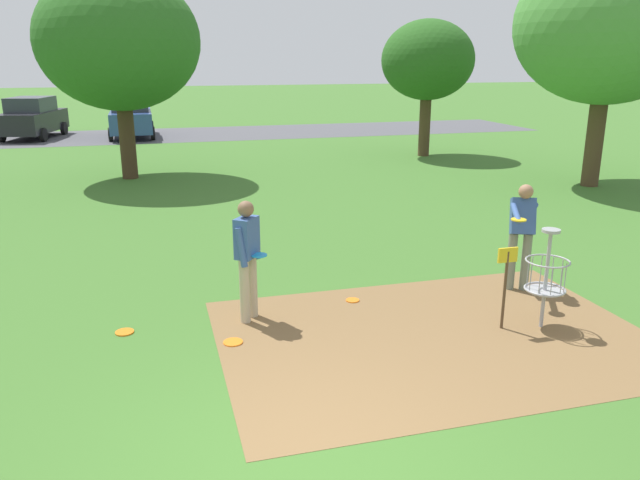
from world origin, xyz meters
The scene contains 14 objects.
ground_plane centered at (0.00, 0.00, 0.00)m, with size 160.00×160.00×0.00m, color #3D6B28.
dirt_tee_pad centered at (2.32, 2.16, 0.00)m, with size 5.63×3.97×0.01m, color brown.
disc_golf_basket centered at (3.81, 2.08, 0.75)m, with size 0.98×0.58×1.39m.
player_foreground_watching centered at (4.34, 3.41, 0.99)m, with size 0.85×0.91×1.71m.
player_throwing centered at (0.05, 3.38, 0.97)m, with size 0.45×0.47×1.71m.
frisbee_near_basket centered at (-0.28, 2.68, 0.01)m, with size 0.25×0.25×0.02m, color orange.
frisbee_far_left centered at (-1.64, 3.37, 0.01)m, with size 0.25×0.25×0.02m, color orange.
frisbee_far_right centered at (1.67, 3.64, 0.01)m, with size 0.20×0.20×0.02m, color orange.
tree_near_left centered at (-1.77, 14.93, 4.00)m, with size 4.67×4.67×6.00m.
tree_near_right centered at (8.79, 16.73, 3.44)m, with size 3.35×3.35×4.89m.
tree_mid_left centered at (11.03, 10.22, 4.40)m, with size 5.00×5.00×6.54m.
parking_lot_strip centered at (0.00, 25.92, 0.00)m, with size 36.00×6.00×0.01m, color #4C4C51.
parked_car_leftmost centered at (-6.20, 26.35, 0.92)m, with size 2.67×4.49×1.84m.
parked_car_center_left centered at (-1.87, 25.51, 0.92)m, with size 2.00×4.21×1.84m.
Camera 1 is at (-1.12, -4.65, 3.55)m, focal length 34.71 mm.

